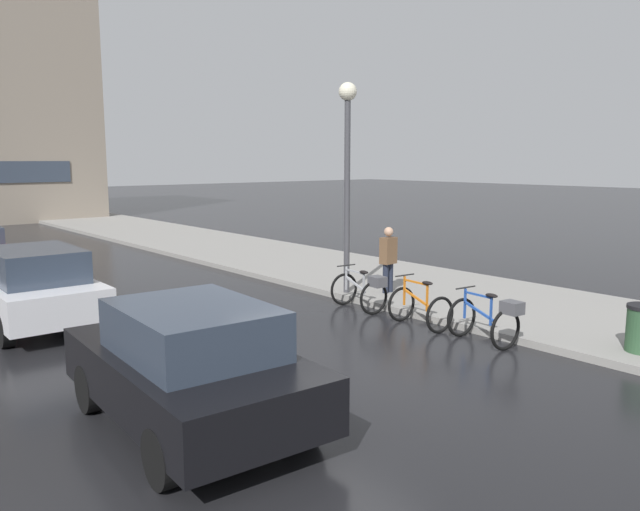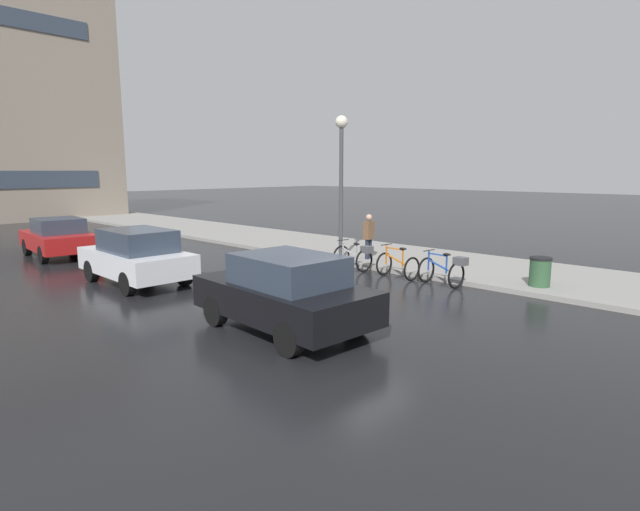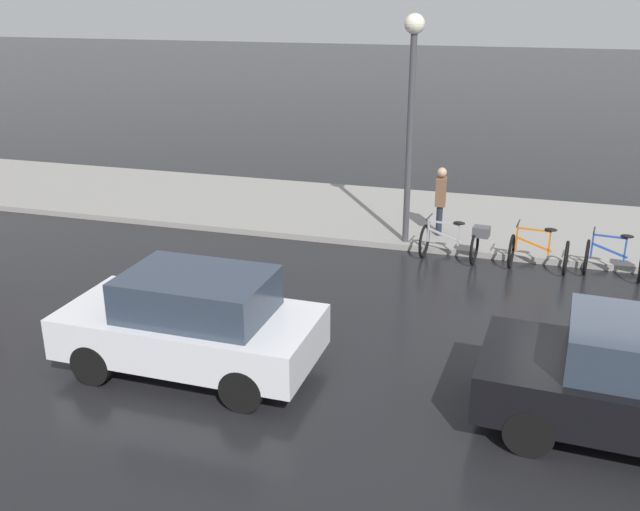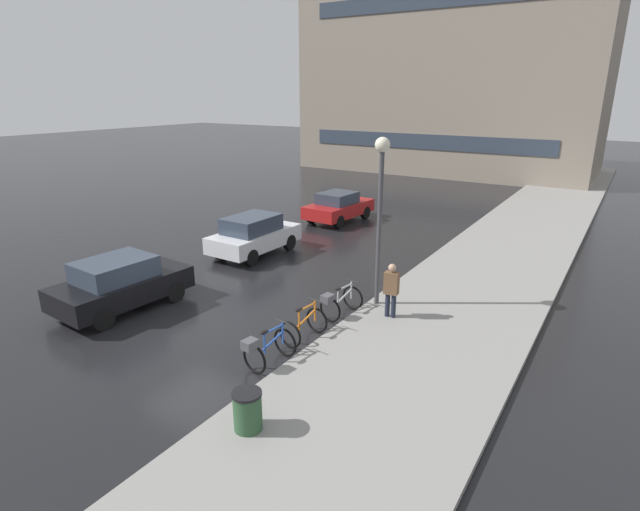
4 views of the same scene
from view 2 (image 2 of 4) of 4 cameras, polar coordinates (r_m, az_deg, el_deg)
The scene contains 11 objects.
ground_plane at distance 12.44m, azimuth 4.02°, elevation -5.47°, with size 140.00×140.00×0.00m, color black.
sidewalk_kerb at distance 23.54m, azimuth -5.43°, elevation 1.87°, with size 4.80×60.00×0.14m, color gray.
bicycle_nearest at distance 14.53m, azimuth 14.10°, elevation -1.52°, with size 0.87×1.41×0.98m.
bicycle_second at distance 15.38m, azimuth 8.86°, elevation -1.09°, with size 0.84×1.22×1.00m.
bicycle_third at distance 16.43m, azimuth 4.08°, elevation -0.03°, with size 0.87×1.47×0.95m.
car_black at distance 10.18m, azimuth -4.01°, elevation -4.19°, with size 2.18×4.04×1.59m.
car_white at distance 15.32m, azimuth -20.22°, elevation -0.06°, with size 1.94×3.92×1.59m.
car_red at distance 21.36m, azimuth -27.72°, elevation 1.85°, with size 2.16×3.99×1.48m.
pedestrian at distance 17.77m, azimuth 5.59°, elevation 2.29°, with size 0.42×0.28×1.73m.
streetlamp at distance 17.46m, azimuth 2.45°, elevation 10.53°, with size 0.43×0.43×5.10m.
trash_bin at distance 14.80m, azimuth 23.83°, elevation -1.96°, with size 0.57×0.57×0.94m.
Camera 2 is at (-9.27, -7.64, 3.24)m, focal length 28.00 mm.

